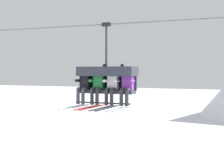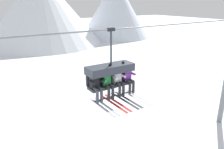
# 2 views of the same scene
# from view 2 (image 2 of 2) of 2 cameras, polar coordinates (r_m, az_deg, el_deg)

# --- Properties ---
(mountain_peak_west) EXTENTS (23.60, 23.60, 14.02)m
(mountain_peak_west) POSITION_cam_2_polar(r_m,az_deg,el_deg) (47.64, -17.89, 16.09)
(mountain_peak_west) COLOR white
(mountain_peak_west) RESTS_ON ground_plane
(mountain_peak_central) EXTENTS (16.47, 16.47, 13.75)m
(mountain_peak_central) POSITION_cam_2_polar(r_m,az_deg,el_deg) (54.21, 0.78, 16.99)
(mountain_peak_central) COLOR silver
(mountain_peak_central) RESTS_ON ground_plane
(mountain_peak_east) EXTENTS (18.92, 18.92, 10.26)m
(mountain_peak_east) POSITION_cam_2_polar(r_m,az_deg,el_deg) (75.86, 1.65, 16.11)
(mountain_peak_east) COLOR silver
(mountain_peak_east) RESTS_ON ground_plane
(lift_cable) EXTENTS (18.17, 0.05, 0.05)m
(lift_cable) POSITION_cam_2_polar(r_m,az_deg,el_deg) (9.15, 10.05, 12.30)
(lift_cable) COLOR slate
(chairlift_chair) EXTENTS (1.89, 0.74, 2.55)m
(chairlift_chair) POSITION_cam_2_polar(r_m,az_deg,el_deg) (8.38, -0.52, 0.66)
(chairlift_chair) COLOR #33383D
(skier_black) EXTENTS (0.46, 1.70, 1.23)m
(skier_black) POSITION_cam_2_polar(r_m,az_deg,el_deg) (7.95, -4.11, -2.71)
(skier_black) COLOR black
(skier_green) EXTENTS (0.48, 1.70, 1.34)m
(skier_green) POSITION_cam_2_polar(r_m,az_deg,el_deg) (8.18, -1.12, -1.87)
(skier_green) COLOR #23843D
(skier_white) EXTENTS (0.46, 1.70, 1.23)m
(skier_white) POSITION_cam_2_polar(r_m,az_deg,el_deg) (8.44, 1.71, -1.38)
(skier_white) COLOR silver
(skier_purple) EXTENTS (0.48, 1.70, 1.34)m
(skier_purple) POSITION_cam_2_polar(r_m,az_deg,el_deg) (8.71, 4.31, -0.64)
(skier_purple) COLOR purple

